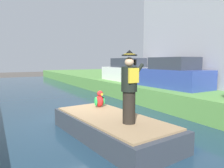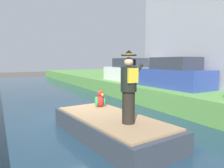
# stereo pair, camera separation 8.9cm
# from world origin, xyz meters

# --- Properties ---
(ground_plane) EXTENTS (80.00, 80.00, 0.00)m
(ground_plane) POSITION_xyz_m (0.00, 0.00, 0.00)
(ground_plane) COLOR #4C4742
(canal_water) EXTENTS (6.66, 48.00, 0.10)m
(canal_water) POSITION_xyz_m (0.00, 0.00, 0.05)
(canal_water) COLOR #1E384C
(canal_water) RESTS_ON ground
(boat) EXTENTS (2.21, 4.36, 0.61)m
(boat) POSITION_xyz_m (0.00, -1.89, 0.40)
(boat) COLOR #333842
(boat) RESTS_ON canal_water
(person_pirate) EXTENTS (0.61, 0.42, 1.85)m
(person_pirate) POSITION_xyz_m (0.08, -2.70, 1.64)
(person_pirate) COLOR black
(person_pirate) RESTS_ON boat
(parrot_plush) EXTENTS (0.36, 0.35, 0.57)m
(parrot_plush) POSITION_xyz_m (0.27, -0.59, 0.95)
(parrot_plush) COLOR red
(parrot_plush) RESTS_ON boat
(parked_car_blue) EXTENTS (1.82, 4.05, 1.50)m
(parked_car_blue) POSITION_xyz_m (4.92, 0.76, 1.60)
(parked_car_blue) COLOR #2D4293
(parked_car_blue) RESTS_ON grass_bank_far
(parked_car_white) EXTENTS (1.73, 4.01, 1.50)m
(parked_car_white) POSITION_xyz_m (4.92, 4.82, 1.60)
(parked_car_white) COLOR white
(parked_car_white) RESTS_ON grass_bank_far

